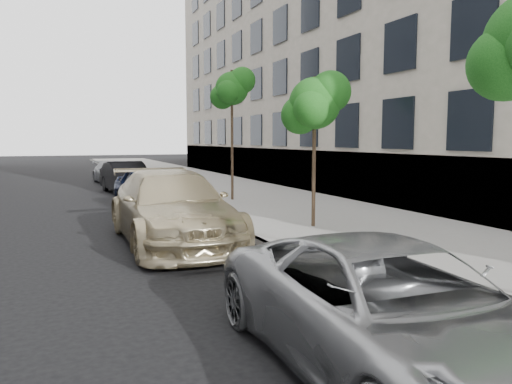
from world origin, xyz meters
TOP-DOWN VIEW (x-y plane):
  - sidewalk at (4.30, 24.00)m, footprint 6.40×72.00m
  - curb at (1.18, 24.00)m, footprint 0.15×72.00m
  - tree_mid at (3.23, 8.00)m, footprint 1.71×1.51m
  - tree_far at (3.23, 14.50)m, footprint 1.63×1.43m
  - minivan at (-0.10, 0.38)m, footprint 2.43×5.06m
  - suv at (-0.69, 7.87)m, footprint 2.44×5.94m
  - sedan_blue at (-0.10, 13.65)m, footprint 2.39×4.66m
  - sedan_black at (-0.10, 19.79)m, footprint 2.06×4.61m
  - sedan_rear at (-0.10, 25.44)m, footprint 2.08×4.41m

SIDE VIEW (x-z plane):
  - sidewalk at x=4.30m, z-range 0.00..0.14m
  - curb at x=1.18m, z-range 0.00..0.14m
  - sedan_rear at x=-0.10m, z-range 0.00..1.25m
  - minivan at x=-0.10m, z-range 0.00..1.39m
  - sedan_black at x=-0.10m, z-range 0.00..1.47m
  - sedan_blue at x=-0.10m, z-range 0.00..1.52m
  - suv at x=-0.69m, z-range 0.00..1.72m
  - tree_mid at x=3.23m, z-range 1.36..5.49m
  - tree_far at x=3.23m, z-range 1.86..6.94m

